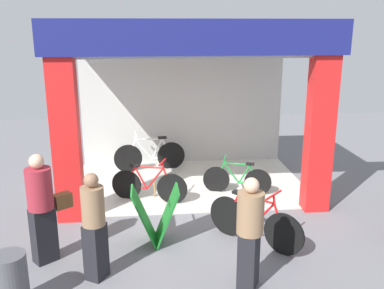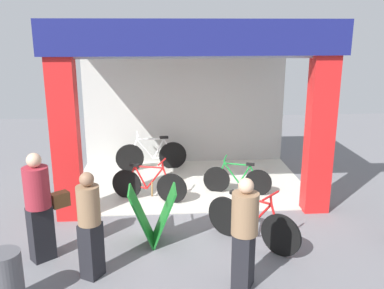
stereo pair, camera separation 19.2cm
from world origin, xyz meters
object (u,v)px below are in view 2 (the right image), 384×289
object	(u,v)px
bicycle_inside_2	(237,180)
pedestrian_0	(90,225)
sandwich_board_sign	(153,215)
pedestrian_3	(40,205)
bicycle_inside_0	(149,185)
bicycle_inside_1	(152,155)
trash_bin	(6,280)
pedestrian_2	(245,232)
bicycle_parked_0	(251,223)

from	to	relation	value
bicycle_inside_2	pedestrian_0	distance (m)	3.97
sandwich_board_sign	pedestrian_3	world-z (taller)	pedestrian_3
bicycle_inside_0	pedestrian_0	world-z (taller)	pedestrian_0
bicycle_inside_2	pedestrian_3	xyz separation A→B (m)	(-3.44, -2.39, 0.57)
bicycle_inside_1	trash_bin	distance (m)	5.57
bicycle_inside_2	pedestrian_2	xyz separation A→B (m)	(-0.51, -3.34, 0.50)
bicycle_inside_1	sandwich_board_sign	bearing A→B (deg)	-88.71
pedestrian_3	bicycle_inside_0	bearing A→B (deg)	54.08
bicycle_parked_0	pedestrian_3	size ratio (longest dim) A/B	0.75
bicycle_inside_0	pedestrian_3	world-z (taller)	pedestrian_3
pedestrian_3	trash_bin	xyz separation A→B (m)	(-0.15, -1.18, -0.51)
bicycle_inside_1	pedestrian_3	bearing A→B (deg)	-111.15
bicycle_inside_2	bicycle_parked_0	bearing A→B (deg)	-94.18
bicycle_inside_0	bicycle_inside_2	xyz separation A→B (m)	(1.88, 0.24, -0.03)
pedestrian_2	pedestrian_3	world-z (taller)	pedestrian_3
pedestrian_3	trash_bin	world-z (taller)	pedestrian_3
bicycle_inside_0	bicycle_inside_1	world-z (taller)	bicycle_inside_1
bicycle_inside_0	bicycle_inside_2	world-z (taller)	bicycle_inside_0
bicycle_inside_2	bicycle_inside_1	bearing A→B (deg)	137.01
bicycle_inside_0	trash_bin	world-z (taller)	bicycle_inside_0
bicycle_inside_0	pedestrian_3	size ratio (longest dim) A/B	0.90
bicycle_inside_1	pedestrian_2	xyz separation A→B (m)	(1.34, -5.06, 0.43)
pedestrian_0	pedestrian_2	world-z (taller)	pedestrian_2
pedestrian_3	bicycle_inside_2	bearing A→B (deg)	34.79
bicycle_inside_2	bicycle_parked_0	world-z (taller)	bicycle_parked_0
bicycle_inside_0	pedestrian_0	size ratio (longest dim) A/B	0.97
bicycle_parked_0	trash_bin	distance (m)	3.70
bicycle_parked_0	sandwich_board_sign	distance (m)	1.62
bicycle_inside_1	trash_bin	world-z (taller)	bicycle_inside_1
bicycle_parked_0	bicycle_inside_1	bearing A→B (deg)	113.35
bicycle_inside_2	pedestrian_2	size ratio (longest dim) A/B	0.89
bicycle_inside_1	trash_bin	size ratio (longest dim) A/B	2.28
bicycle_inside_0	sandwich_board_sign	bearing A→B (deg)	-86.30
bicycle_inside_2	pedestrian_2	bearing A→B (deg)	-98.72
bicycle_inside_1	bicycle_inside_2	world-z (taller)	bicycle_inside_1
bicycle_inside_0	pedestrian_2	xyz separation A→B (m)	(1.37, -3.10, 0.47)
pedestrian_0	bicycle_inside_0	bearing A→B (deg)	74.66
trash_bin	bicycle_inside_1	bearing A→B (deg)	71.74
bicycle_inside_1	bicycle_parked_0	distance (m)	4.26
sandwich_board_sign	pedestrian_0	size ratio (longest dim) A/B	0.61
bicycle_inside_1	bicycle_inside_2	distance (m)	2.53
bicycle_parked_0	bicycle_inside_2	bearing A→B (deg)	85.82
pedestrian_2	bicycle_inside_2	bearing A→B (deg)	81.28
sandwich_board_sign	bicycle_inside_0	bearing A→B (deg)	93.70
bicycle_inside_0	trash_bin	size ratio (longest dim) A/B	2.00
pedestrian_0	pedestrian_3	bearing A→B (deg)	146.29
bicycle_inside_0	bicycle_inside_2	distance (m)	1.90
pedestrian_0	bicycle_inside_1	bearing A→B (deg)	80.60
bicycle_parked_0	pedestrian_3	xyz separation A→B (m)	(-3.28, -0.20, 0.51)
bicycle_inside_1	pedestrian_3	distance (m)	4.44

